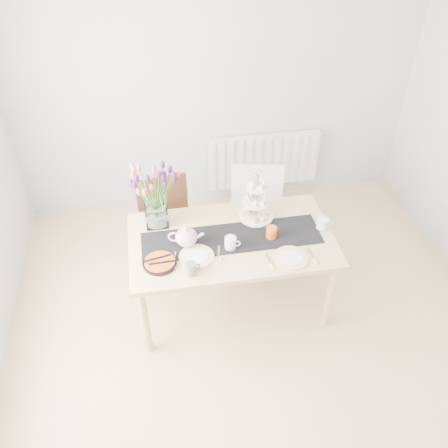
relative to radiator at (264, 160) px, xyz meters
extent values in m
plane|color=tan|center=(-0.50, -2.19, -0.45)|extent=(4.50, 4.50, 0.00)
plane|color=white|center=(-0.50, -2.19, 2.15)|extent=(4.50, 4.50, 0.00)
plane|color=#B4B7B9|center=(-0.50, 0.06, 0.85)|extent=(4.00, 0.00, 4.00)
cube|color=white|center=(0.00, 0.00, 0.00)|extent=(1.20, 0.08, 0.60)
cube|color=tan|center=(-0.63, -1.51, 0.28)|extent=(1.60, 0.90, 0.04)
cylinder|color=tan|center=(-1.36, -1.89, -0.09)|extent=(0.06, 0.06, 0.71)
cylinder|color=tan|center=(0.10, -1.89, -0.09)|extent=(0.06, 0.06, 0.71)
cylinder|color=tan|center=(-1.36, -1.13, -0.09)|extent=(0.06, 0.06, 0.71)
cylinder|color=tan|center=(0.10, -1.13, -0.09)|extent=(0.06, 0.06, 0.71)
cube|color=#381F14|center=(-1.09, -1.03, 0.01)|extent=(0.52, 0.52, 0.04)
cube|color=#381F14|center=(-1.13, -0.82, 0.25)|extent=(0.45, 0.12, 0.43)
cylinder|color=#381F14|center=(-1.24, -1.23, -0.23)|extent=(0.04, 0.04, 0.44)
cylinder|color=#381F14|center=(-0.88, -1.17, -0.23)|extent=(0.04, 0.04, 0.44)
cylinder|color=#381F14|center=(-1.30, -0.88, -0.23)|extent=(0.04, 0.04, 0.44)
cylinder|color=#381F14|center=(-0.95, -0.82, -0.23)|extent=(0.04, 0.04, 0.44)
cube|color=white|center=(-0.31, -1.03, 0.03)|extent=(0.55, 0.55, 0.04)
cube|color=white|center=(-0.27, -0.82, 0.27)|extent=(0.46, 0.13, 0.44)
cylinder|color=white|center=(-0.52, -1.17, -0.22)|extent=(0.04, 0.04, 0.46)
cylinder|color=white|center=(-0.17, -1.24, -0.22)|extent=(0.04, 0.04, 0.46)
cylinder|color=white|center=(-0.45, -0.82, -0.22)|extent=(0.04, 0.04, 0.46)
cylinder|color=white|center=(-0.10, -0.89, -0.22)|extent=(0.04, 0.04, 0.46)
cube|color=black|center=(-0.63, -1.51, 0.30)|extent=(1.40, 0.35, 0.01)
cube|color=silver|center=(-1.19, -1.22, 0.39)|extent=(0.18, 0.18, 0.18)
cylinder|color=gold|center=(-0.39, -1.28, 0.51)|extent=(0.01, 0.01, 0.42)
cylinder|color=white|center=(-0.39, -1.28, 0.31)|extent=(0.29, 0.29, 0.01)
cylinder|color=white|center=(-0.39, -1.28, 0.46)|extent=(0.23, 0.23, 0.01)
cylinder|color=white|center=(-0.39, -1.28, 0.61)|extent=(0.18, 0.18, 0.01)
cylinder|color=silver|center=(0.10, -1.51, 0.35)|extent=(0.12, 0.12, 0.09)
cylinder|color=black|center=(-1.20, -1.70, 0.31)|extent=(0.25, 0.25, 0.02)
cylinder|color=#CC4E1C|center=(-1.20, -1.70, 0.33)|extent=(0.23, 0.23, 0.01)
cylinder|color=slate|center=(-0.99, -1.83, 0.35)|extent=(0.10, 0.10, 0.10)
cylinder|color=silver|center=(-0.66, -1.61, 0.35)|extent=(0.11, 0.11, 0.10)
cylinder|color=#D85618|center=(-0.32, -1.55, 0.35)|extent=(0.11, 0.11, 0.10)
cylinder|color=white|center=(-0.93, -1.67, 0.31)|extent=(0.31, 0.31, 0.01)
cylinder|color=white|center=(-0.24, -1.80, 0.31)|extent=(0.28, 0.28, 0.01)
camera|label=1|loc=(-1.15, -4.21, 2.78)|focal=38.00mm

